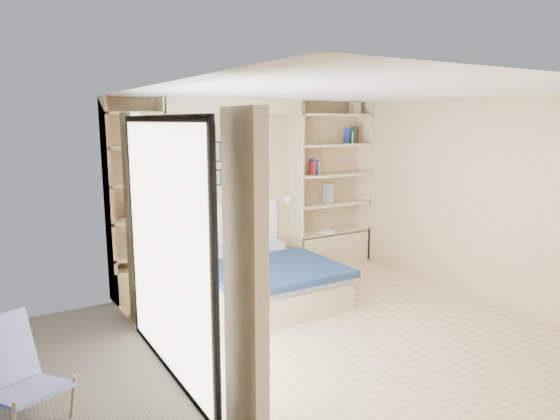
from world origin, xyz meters
TOP-DOWN VIEW (x-y plane):
  - ground at (0.00, 0.00)m, footprint 4.50×4.50m
  - room_shell at (-0.39, 1.52)m, footprint 4.50×4.50m
  - bed at (-0.35, 1.27)m, footprint 1.59×1.95m
  - photo_gallery at (-0.45, 2.22)m, footprint 1.48×0.02m
  - reading_lamps at (-0.30, 2.00)m, footprint 1.92×0.12m
  - shelf_decor at (1.08, 2.07)m, footprint 3.58×0.23m
  - deck_chair at (-3.16, -0.06)m, footprint 0.71×0.88m

SIDE VIEW (x-z plane):
  - ground at x=0.00m, z-range 0.00..0.00m
  - bed at x=-0.35m, z-range -0.27..0.80m
  - deck_chair at x=-3.16m, z-range -0.02..0.75m
  - room_shell at x=-0.39m, z-range -1.17..3.33m
  - reading_lamps at x=-0.30m, z-range 1.03..1.17m
  - photo_gallery at x=-0.45m, z-range 1.19..2.01m
  - shelf_decor at x=1.08m, z-range 0.67..2.70m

